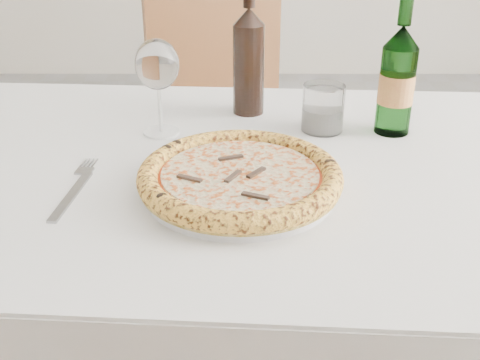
{
  "coord_description": "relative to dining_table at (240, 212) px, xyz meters",
  "views": [
    {
      "loc": [
        -0.23,
        -0.89,
        1.19
      ],
      "look_at": [
        -0.24,
        -0.08,
        0.78
      ],
      "focal_mm": 45.0,
      "sensor_mm": 36.0,
      "label": 1
    }
  ],
  "objects": [
    {
      "name": "dining_table",
      "position": [
        0.0,
        0.0,
        0.0
      ],
      "size": [
        1.41,
        0.89,
        0.76
      ],
      "color": "brown",
      "rests_on": "floor"
    },
    {
      "name": "chair_far",
      "position": [
        -0.05,
        0.72,
        -0.13
      ],
      "size": [
        0.51,
        0.51,
        0.93
      ],
      "color": "brown",
      "rests_on": "floor"
    },
    {
      "name": "plate",
      "position": [
        0.0,
        -0.1,
        0.1
      ],
      "size": [
        0.29,
        0.29,
        0.02
      ],
      "color": "white",
      "rests_on": "dining_table"
    },
    {
      "name": "pizza",
      "position": [
        -0.0,
        -0.1,
        0.12
      ],
      "size": [
        0.31,
        0.31,
        0.03
      ],
      "color": "tan",
      "rests_on": "plate"
    },
    {
      "name": "fork",
      "position": [
        -0.25,
        -0.09,
        0.1
      ],
      "size": [
        0.03,
        0.22,
        0.0
      ],
      "color": "gray",
      "rests_on": "dining_table"
    },
    {
      "name": "wine_glass",
      "position": [
        -0.15,
        0.13,
        0.22
      ],
      "size": [
        0.08,
        0.08,
        0.18
      ],
      "color": "white",
      "rests_on": "dining_table"
    },
    {
      "name": "tumbler",
      "position": [
        0.15,
        0.15,
        0.13
      ],
      "size": [
        0.08,
        0.08,
        0.09
      ],
      "color": "silver",
      "rests_on": "dining_table"
    },
    {
      "name": "beer_bottle",
      "position": [
        0.28,
        0.14,
        0.19
      ],
      "size": [
        0.06,
        0.06,
        0.25
      ],
      "color": "#467E45",
      "rests_on": "dining_table"
    },
    {
      "name": "wine_bottle",
      "position": [
        0.02,
        0.25,
        0.2
      ],
      "size": [
        0.06,
        0.06,
        0.25
      ],
      "color": "black",
      "rests_on": "dining_table"
    }
  ]
}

